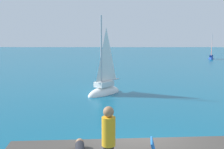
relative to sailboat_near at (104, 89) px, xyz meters
name	(u,v)px	position (x,y,z in m)	size (l,w,h in m)	color
sailboat_near	(104,89)	(0.00, 0.00, 0.00)	(2.75, 3.09, 5.90)	white
sailboat_far	(211,58)	(16.75, 27.52, -0.08)	(1.49, 2.48, 4.48)	#193D99
person_standing	(109,143)	(0.54, -13.87, 1.64)	(0.28, 0.28, 1.62)	black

